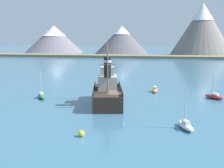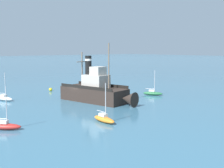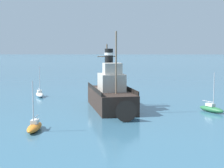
% 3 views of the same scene
% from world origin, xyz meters
% --- Properties ---
extents(ground_plane, '(600.00, 600.00, 0.00)m').
position_xyz_m(ground_plane, '(0.00, 0.00, 0.00)').
color(ground_plane, '#38667F').
extents(mountain_ridge, '(179.68, 52.45, 30.27)m').
position_xyz_m(mountain_ridge, '(3.05, 141.48, 11.93)').
color(mountain_ridge, slate).
rests_on(mountain_ridge, ground).
extents(shoreline_strip, '(240.00, 12.00, 1.20)m').
position_xyz_m(shoreline_strip, '(0.00, 108.19, 0.60)').
color(shoreline_strip, '#7A6B4C').
rests_on(shoreline_strip, ground).
extents(old_tugboat, '(6.80, 14.79, 9.90)m').
position_xyz_m(old_tugboat, '(-2.00, 3.01, 1.83)').
color(old_tugboat, '#2D231E').
rests_on(old_tugboat, ground).
extents(sailboat_orange, '(1.16, 3.82, 4.90)m').
position_xyz_m(sailboat_orange, '(5.34, 14.38, 0.43)').
color(sailboat_orange, orange).
rests_on(sailboat_orange, ground).
extents(sailboat_white, '(2.31, 3.95, 4.90)m').
position_xyz_m(sailboat_white, '(9.72, -8.04, 0.43)').
color(sailboat_white, white).
rests_on(sailboat_white, ground).
extents(sailboat_green, '(2.91, 3.82, 4.90)m').
position_xyz_m(sailboat_green, '(-14.37, 4.70, 0.43)').
color(sailboat_green, '#286B3D').
rests_on(sailboat_green, ground).
extents(sailboat_red, '(3.45, 3.48, 4.90)m').
position_xyz_m(sailboat_red, '(15.86, 9.74, 0.43)').
color(sailboat_red, '#B22823').
rests_on(sailboat_red, ground).
extents(mooring_buoy, '(0.69, 0.69, 0.69)m').
position_xyz_m(mooring_buoy, '(-1.67, -12.89, 0.35)').
color(mooring_buoy, yellow).
rests_on(mooring_buoy, ground).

